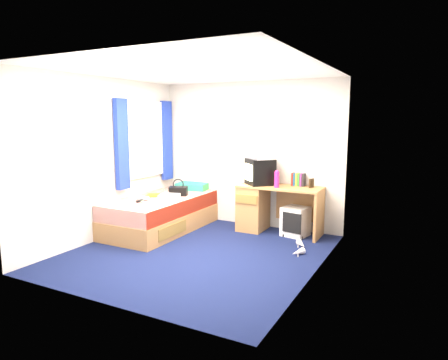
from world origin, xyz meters
The scene contains 20 objects.
ground centered at (0.00, 0.00, 0.00)m, with size 3.40×3.40×0.00m, color #0C1438.
room_shell centered at (0.00, 0.00, 1.45)m, with size 3.40×3.40×3.40m.
bed centered at (-1.10, 0.70, 0.27)m, with size 1.01×2.00×0.54m.
pillow centered at (-1.03, 1.54, 0.60)m, with size 0.54×0.34×0.12m, color #18639F.
desk centered at (0.38, 1.44, 0.41)m, with size 1.30×0.55×0.75m.
storage_cube centered at (0.93, 1.40, 0.22)m, with size 0.36×0.36×0.45m, color silver.
crt_tv centered at (0.31, 1.44, 0.96)m, with size 0.56×0.56×0.41m.
vcr centered at (0.31, 1.44, 1.20)m, with size 0.44×0.32×0.08m, color silver.
book_row centered at (0.90, 1.60, 0.85)m, with size 0.20×0.13×0.20m.
picture_frame centered at (1.13, 1.53, 0.82)m, with size 0.02×0.12×0.14m, color black.
pink_water_bottle centered at (0.65, 1.29, 0.87)m, with size 0.08×0.08×0.24m, color #EE217B.
aerosol_can centered at (0.50, 1.44, 0.84)m, with size 0.05×0.05×0.17m, color silver.
handbag centered at (-0.93, 0.96, 0.62)m, with size 0.33×0.27×0.28m.
towel centered at (-0.84, 0.56, 0.59)m, with size 0.29×0.24×0.10m, color silver.
magazine centered at (-1.30, 0.75, 0.55)m, with size 0.21×0.28×0.01m, color yellow.
water_bottle centered at (-1.20, 0.37, 0.58)m, with size 0.07×0.07×0.20m, color silver.
colour_swatch_fan centered at (-1.11, 0.26, 0.55)m, with size 0.22×0.06×0.01m, color yellow.
remote_control centered at (-1.18, 0.27, 0.55)m, with size 0.05×0.16×0.02m, color black.
window_assembly centered at (-1.55, 0.90, 1.42)m, with size 0.11×1.42×1.40m.
white_heels centered at (1.21, 0.71, 0.04)m, with size 0.24×0.58×0.09m.
Camera 1 is at (2.73, -4.41, 1.80)m, focal length 32.00 mm.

